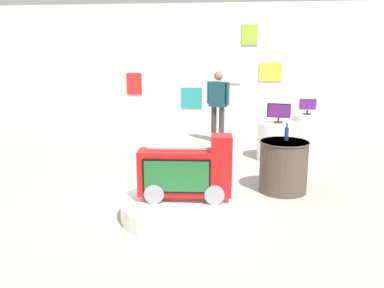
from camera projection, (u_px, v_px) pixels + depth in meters
ground_plane at (168, 199)px, 5.81m from camera, size 30.00×30.00×0.00m
back_wall_display at (202, 70)px, 10.05m from camera, size 11.25×0.13×3.17m
main_display_pedestal at (185, 208)px, 5.19m from camera, size 1.63×1.63×0.23m
novelty_firetruck_tv at (187, 174)px, 5.08m from camera, size 1.18×0.44×0.83m
display_pedestal_left_rear at (306, 131)px, 8.90m from camera, size 0.66×0.66×0.72m
tv_on_left_rear at (308, 106)px, 8.77m from camera, size 0.38×0.19×0.35m
display_pedestal_center_rear at (277, 141)px, 7.88m from camera, size 0.77×0.77×0.72m
tv_on_center_rear at (279, 112)px, 7.74m from camera, size 0.44×0.18×0.37m
side_table_round at (283, 166)px, 6.05m from camera, size 0.73×0.73×0.77m
bottle_on_side_table at (287, 133)px, 6.02m from camera, size 0.06×0.06×0.26m
shopper_browsing_near_truck at (218, 101)px, 9.21m from camera, size 0.52×0.34×1.61m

